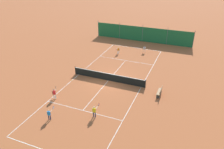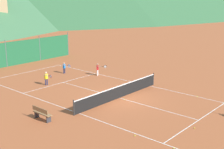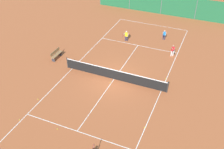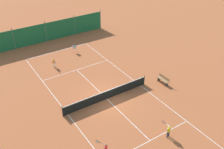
{
  "view_description": "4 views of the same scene",
  "coord_description": "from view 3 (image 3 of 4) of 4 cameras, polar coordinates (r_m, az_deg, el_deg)",
  "views": [
    {
      "loc": [
        -9.02,
        21.18,
        12.93
      ],
      "look_at": [
        -0.59,
        0.31,
        1.09
      ],
      "focal_mm": 35.0,
      "sensor_mm": 36.0,
      "label": 1
    },
    {
      "loc": [
        -17.04,
        -14.1,
        7.64
      ],
      "look_at": [
        1.37,
        1.9,
        1.22
      ],
      "focal_mm": 50.0,
      "sensor_mm": 36.0,
      "label": 2
    },
    {
      "loc": [
        6.89,
        -16.58,
        13.24
      ],
      "look_at": [
        -0.07,
        -0.28,
        0.64
      ],
      "focal_mm": 42.0,
      "sensor_mm": 36.0,
      "label": 3
    },
    {
      "loc": [
        10.48,
        17.01,
        15.44
      ],
      "look_at": [
        -1.72,
        -1.73,
        1.26
      ],
      "focal_mm": 42.0,
      "sensor_mm": 36.0,
      "label": 4
    }
  ],
  "objects": [
    {
      "name": "player_far_service",
      "position": [
        25.75,
        13.1,
        5.25
      ],
      "size": [
        0.53,
        0.99,
        1.18
      ],
      "color": "white",
      "rests_on": "ground"
    },
    {
      "name": "tennis_net",
      "position": [
        22.02,
        0.47,
        0.05
      ],
      "size": [
        9.18,
        0.08,
        1.06
      ],
      "color": "#2D2D2D",
      "rests_on": "ground"
    },
    {
      "name": "tennis_ball_alley_left",
      "position": [
        22.78,
        11.65,
        -0.87
      ],
      "size": [
        0.07,
        0.07,
        0.07
      ],
      "primitive_type": "sphere",
      "color": "#CCE033",
      "rests_on": "ground"
    },
    {
      "name": "tennis_ball_far_corner",
      "position": [
        21.01,
        -15.81,
        -5.18
      ],
      "size": [
        0.07,
        0.07,
        0.07
      ],
      "primitive_type": "sphere",
      "color": "#CCE033",
      "rests_on": "ground"
    },
    {
      "name": "courtside_bench",
      "position": [
        25.4,
        -12.06,
        4.33
      ],
      "size": [
        0.36,
        1.5,
        0.84
      ],
      "color": "olive",
      "rests_on": "ground"
    },
    {
      "name": "tennis_ball_service_box",
      "position": [
        18.25,
        7.11,
        -11.33
      ],
      "size": [
        0.07,
        0.07,
        0.07
      ],
      "primitive_type": "sphere",
      "color": "#CCE033",
      "rests_on": "ground"
    },
    {
      "name": "tennis_ball_near_corner",
      "position": [
        22.29,
        2.66,
        -0.97
      ],
      "size": [
        0.07,
        0.07,
        0.07
      ],
      "primitive_type": "sphere",
      "color": "#CCE033",
      "rests_on": "ground"
    },
    {
      "name": "court_line_markings",
      "position": [
        22.31,
        0.46,
        -0.99
      ],
      "size": [
        8.25,
        23.85,
        0.01
      ],
      "color": "white",
      "rests_on": "ground"
    },
    {
      "name": "windscreen_fence_far",
      "position": [
        34.92,
        10.71,
        14.83
      ],
      "size": [
        17.28,
        0.08,
        2.9
      ],
      "color": "#1E6038",
      "rests_on": "ground"
    },
    {
      "name": "player_near_baseline",
      "position": [
        27.82,
        3.1,
        8.53
      ],
      "size": [
        0.4,
        1.0,
        1.17
      ],
      "color": "#23284C",
      "rests_on": "ground"
    },
    {
      "name": "tennis_ball_alley_right",
      "position": [
        18.38,
        -11.8,
        -11.52
      ],
      "size": [
        0.07,
        0.07,
        0.07
      ],
      "primitive_type": "sphere",
      "color": "#CCE033",
      "rests_on": "ground"
    },
    {
      "name": "ground_plane",
      "position": [
        22.31,
        0.46,
        -1.0
      ],
      "size": [
        600.0,
        600.0,
        0.0
      ],
      "primitive_type": "plane",
      "color": "#A8542D"
    },
    {
      "name": "tennis_ball_by_net_left",
      "position": [
        19.7,
        -19.49,
        -9.29
      ],
      "size": [
        0.07,
        0.07,
        0.07
      ],
      "primitive_type": "sphere",
      "color": "#CCE033",
      "rests_on": "ground"
    },
    {
      "name": "tennis_ball_by_net_right",
      "position": [
        21.88,
        -0.38,
        -1.73
      ],
      "size": [
        0.07,
        0.07,
        0.07
      ],
      "primitive_type": "sphere",
      "color": "#CCE033",
      "rests_on": "ground"
    },
    {
      "name": "player_near_service",
      "position": [
        28.62,
        11.31,
        8.58
      ],
      "size": [
        0.36,
        0.97,
        1.09
      ],
      "color": "#23284C",
      "rests_on": "ground"
    }
  ]
}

